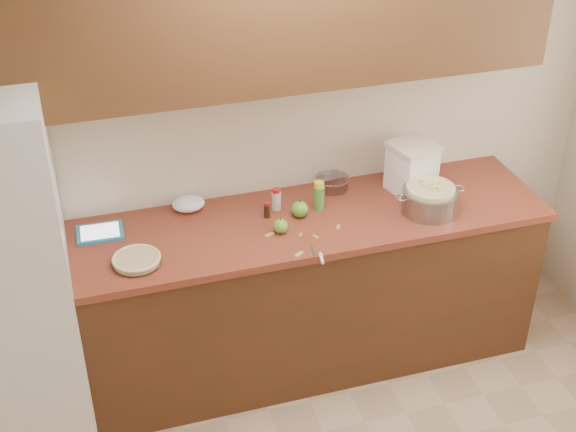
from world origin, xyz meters
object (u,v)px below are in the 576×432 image
object	(u,v)px
pie	(137,260)
colander	(430,199)
flour_canister	(412,167)
tablet	(100,233)

from	to	relation	value
pie	colander	bearing A→B (deg)	1.18
colander	pie	bearing A→B (deg)	-178.82
flour_canister	tablet	size ratio (longest dim) A/B	1.18
tablet	flour_canister	bearing A→B (deg)	0.49
colander	flour_canister	xyz separation A→B (m)	(-0.00, 0.22, 0.07)
pie	flour_canister	distance (m)	1.51
pie	flour_canister	world-z (taller)	flour_canister
pie	colander	world-z (taller)	colander
tablet	colander	bearing A→B (deg)	-7.21
pie	tablet	distance (m)	0.33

